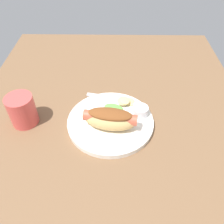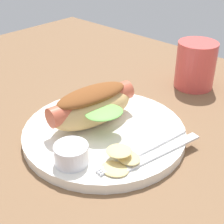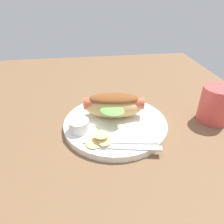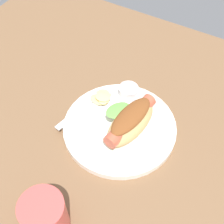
# 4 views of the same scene
# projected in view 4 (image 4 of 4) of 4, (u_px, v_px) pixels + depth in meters

# --- Properties ---
(ground_plane) EXTENTS (1.20, 0.90, 0.02)m
(ground_plane) POSITION_uv_depth(u_px,v_px,m) (120.00, 132.00, 0.73)
(ground_plane) COLOR brown
(plate) EXTENTS (0.26, 0.26, 0.02)m
(plate) POSITION_uv_depth(u_px,v_px,m) (120.00, 127.00, 0.72)
(plate) COLOR white
(plate) RESTS_ON ground_plane
(hot_dog) EXTENTS (0.11, 0.16, 0.06)m
(hot_dog) POSITION_uv_depth(u_px,v_px,m) (130.00, 121.00, 0.67)
(hot_dog) COLOR tan
(hot_dog) RESTS_ON plate
(sauce_ramekin) EXTENTS (0.05, 0.05, 0.03)m
(sauce_ramekin) POSITION_uv_depth(u_px,v_px,m) (128.00, 92.00, 0.75)
(sauce_ramekin) COLOR white
(sauce_ramekin) RESTS_ON plate
(fork) EXTENTS (0.04, 0.17, 0.00)m
(fork) POSITION_uv_depth(u_px,v_px,m) (89.00, 111.00, 0.73)
(fork) COLOR silver
(fork) RESTS_ON plate
(knife) EXTENTS (0.04, 0.14, 0.00)m
(knife) POSITION_uv_depth(u_px,v_px,m) (80.00, 110.00, 0.73)
(knife) COLOR silver
(knife) RESTS_ON plate
(chips_pile) EXTENTS (0.06, 0.07, 0.02)m
(chips_pile) POSITION_uv_depth(u_px,v_px,m) (102.00, 97.00, 0.75)
(chips_pile) COLOR #E1C67B
(chips_pile) RESTS_ON plate
(drinking_cup) EXTENTS (0.08, 0.08, 0.10)m
(drinking_cup) POSITION_uv_depth(u_px,v_px,m) (45.00, 217.00, 0.54)
(drinking_cup) COLOR #D84C47
(drinking_cup) RESTS_ON ground_plane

